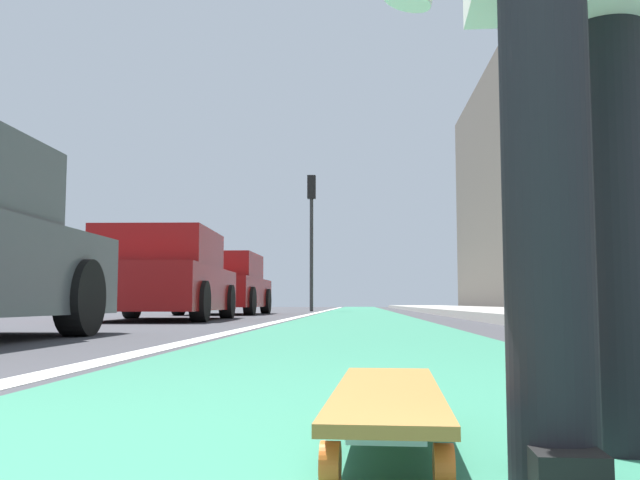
{
  "coord_description": "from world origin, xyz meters",
  "views": [
    {
      "loc": [
        -0.33,
        -0.02,
        0.28
      ],
      "look_at": [
        10.59,
        0.59,
        1.26
      ],
      "focal_mm": 39.48,
      "sensor_mm": 36.0,
      "label": 1
    }
  ],
  "objects_px": {
    "parked_car_far": "(225,285)",
    "pedestrian_distant": "(528,262)",
    "skateboard": "(388,399)",
    "parked_car_mid": "(162,278)",
    "traffic_light": "(312,218)"
  },
  "relations": [
    {
      "from": "skateboard",
      "to": "parked_car_mid",
      "type": "bearing_deg",
      "value": 18.25
    },
    {
      "from": "parked_car_mid",
      "to": "skateboard",
      "type": "bearing_deg",
      "value": -161.75
    },
    {
      "from": "skateboard",
      "to": "traffic_light",
      "type": "bearing_deg",
      "value": 4.3
    },
    {
      "from": "parked_car_far",
      "to": "pedestrian_distant",
      "type": "height_order",
      "value": "pedestrian_distant"
    },
    {
      "from": "traffic_light",
      "to": "pedestrian_distant",
      "type": "relative_size",
      "value": 2.78
    },
    {
      "from": "parked_car_mid",
      "to": "pedestrian_distant",
      "type": "bearing_deg",
      "value": -85.4
    },
    {
      "from": "parked_car_mid",
      "to": "parked_car_far",
      "type": "xyz_separation_m",
      "value": [
        5.84,
        0.08,
        0.02
      ]
    },
    {
      "from": "skateboard",
      "to": "parked_car_far",
      "type": "xyz_separation_m",
      "value": [
        15.83,
        3.37,
        0.62
      ]
    },
    {
      "from": "traffic_light",
      "to": "pedestrian_distant",
      "type": "height_order",
      "value": "traffic_light"
    },
    {
      "from": "parked_car_far",
      "to": "pedestrian_distant",
      "type": "xyz_separation_m",
      "value": [
        -5.36,
        -6.11,
        0.24
      ]
    },
    {
      "from": "pedestrian_distant",
      "to": "parked_car_mid",
      "type": "bearing_deg",
      "value": 94.6
    },
    {
      "from": "pedestrian_distant",
      "to": "skateboard",
      "type": "bearing_deg",
      "value": 165.31
    },
    {
      "from": "parked_car_mid",
      "to": "traffic_light",
      "type": "relative_size",
      "value": 0.89
    },
    {
      "from": "parked_car_mid",
      "to": "pedestrian_distant",
      "type": "distance_m",
      "value": 6.06
    },
    {
      "from": "skateboard",
      "to": "pedestrian_distant",
      "type": "height_order",
      "value": "pedestrian_distant"
    }
  ]
}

